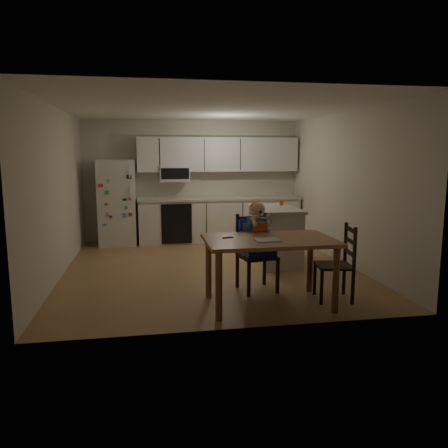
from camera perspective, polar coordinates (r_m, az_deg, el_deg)
name	(u,v)px	position (r m, az deg, el deg)	size (l,w,h in m)	color
room	(205,188)	(7.31, -2.48, 4.73)	(4.52, 5.01, 2.51)	#9C6F41
refrigerator	(117,203)	(8.97, -13.77, 2.72)	(0.72, 0.70, 1.70)	silver
kitchen_run	(218,199)	(9.15, -0.80, 3.28)	(3.37, 0.62, 2.15)	silver
kitchen_island	(275,235)	(7.34, 6.64, -1.42)	(0.66, 1.27, 0.94)	silver
red_cup	(281,203)	(7.59, 7.50, 2.78)	(0.07, 0.07, 0.09)	#D74818
dining_table	(269,248)	(5.22, 5.93, -3.08)	(1.53, 0.98, 0.82)	brown
napkin	(267,240)	(5.08, 5.70, -2.08)	(0.28, 0.24, 0.01)	#B7B7BD
toddler_spoon	(227,237)	(5.19, 0.41, -1.77)	(0.02, 0.02, 0.12)	#2036AD
chair_booster	(256,237)	(5.80, 4.18, -1.68)	(0.52, 0.52, 1.20)	black
chair_side	(342,258)	(5.62, 15.13, -4.27)	(0.48, 0.48, 0.95)	black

